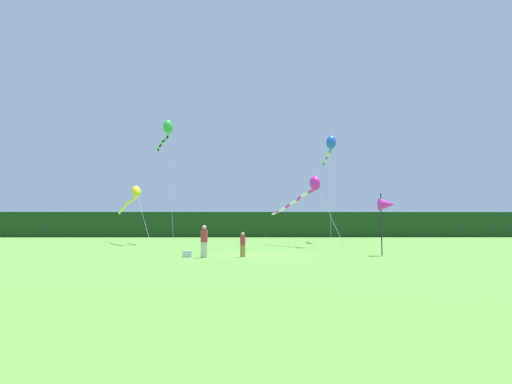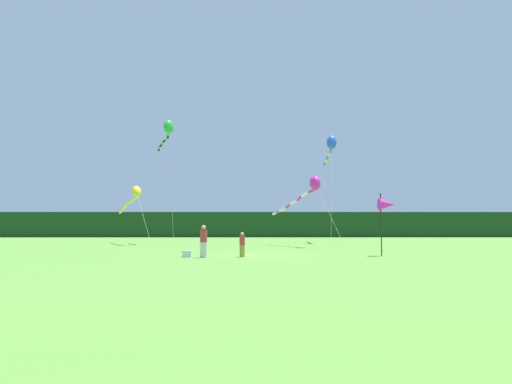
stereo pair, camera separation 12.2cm
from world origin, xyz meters
name	(u,v)px [view 1 (the left image)]	position (x,y,z in m)	size (l,w,h in m)	color
ground_plane	(257,255)	(0.00, 0.00, 0.00)	(120.00, 120.00, 0.00)	#5B9338
distant_treeline	(253,225)	(0.00, 45.00, 1.99)	(108.00, 2.57, 3.97)	#193D19
person_adult	(204,240)	(-2.79, -2.48, 0.94)	(0.37, 0.37, 1.69)	silver
person_child	(243,243)	(-0.79, -1.93, 0.74)	(0.29, 0.29, 1.32)	olive
cooler_box	(188,254)	(-3.71, -2.03, 0.17)	(0.48, 0.38, 0.35)	silver
banner_flag_pole	(387,205)	(7.28, -0.94, 2.83)	(0.90, 0.70, 3.48)	black
kite_blue	(331,145)	(7.69, 18.42, 9.91)	(1.64, 10.36, 10.91)	#B2B2B2
kite_yellow	(133,196)	(-11.10, 14.55, 4.41)	(5.77, 10.33, 5.41)	#B2B2B2
kite_green	(167,130)	(-8.33, 15.78, 10.82)	(2.96, 6.50, 11.75)	#B2B2B2
kite_magenta	(309,188)	(4.31, 9.83, 4.70)	(4.86, 9.44, 5.80)	#B2B2B2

